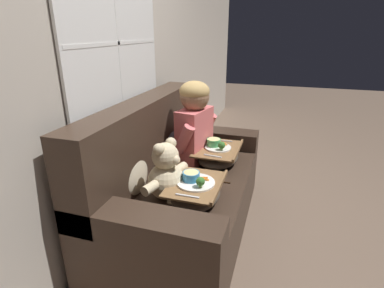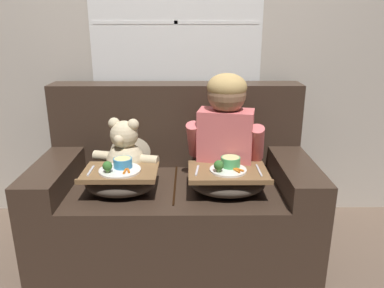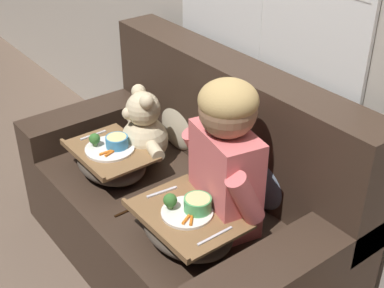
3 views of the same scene
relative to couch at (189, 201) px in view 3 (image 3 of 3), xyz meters
name	(u,v)px [view 3 (image 3 of 3)]	position (x,y,z in m)	size (l,w,h in m)	color
ground_plane	(178,261)	(0.00, -0.07, -0.36)	(14.00, 14.00, 0.00)	brown
couch	(189,201)	(0.00, 0.00, 0.00)	(1.69, 0.90, 1.02)	#38281E
throw_pillow_behind_child	(265,170)	(0.31, 0.19, 0.27)	(0.36, 0.17, 0.37)	slate
throw_pillow_behind_teddy	(182,118)	(-0.31, 0.19, 0.27)	(0.35, 0.17, 0.36)	#C1B293
child_figure	(226,149)	(0.31, -0.04, 0.47)	(0.50, 0.28, 0.67)	#DB6666
teddy_bear	(143,131)	(-0.31, -0.05, 0.27)	(0.43, 0.31, 0.40)	beige
lap_tray_child	(187,225)	(0.31, -0.24, 0.18)	(0.46, 0.35, 0.22)	#473D33
lap_tray_teddy	(111,160)	(-0.31, -0.24, 0.18)	(0.43, 0.32, 0.21)	#473D33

